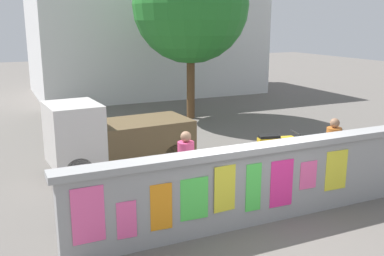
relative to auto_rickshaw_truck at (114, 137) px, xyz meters
The scene contains 9 objects.
ground 4.33m from the auto_rickshaw_truck, 68.17° to the left, with size 60.00×60.00×0.00m, color #605B56.
poster_wall 4.36m from the auto_rickshaw_truck, 68.94° to the right, with size 7.33×0.42×1.54m.
auto_rickshaw_truck is the anchor object (origin of this frame).
motorcycle 4.26m from the auto_rickshaw_truck, 17.39° to the right, with size 1.88×0.66×0.87m.
bicycle_near 3.13m from the auto_rickshaw_truck, 108.29° to the right, with size 1.71×0.44×0.95m.
person_walking 2.95m from the auto_rickshaw_truck, 75.23° to the right, with size 0.42×0.42×1.62m.
person_bystander 5.35m from the auto_rickshaw_truck, 36.11° to the right, with size 0.37×0.37×1.62m.
tree_roadside 7.48m from the auto_rickshaw_truck, 48.31° to the left, with size 4.38×4.38×6.54m.
building_background 13.48m from the auto_rickshaw_truck, 67.63° to the left, with size 11.69×7.03×6.77m.
Camera 1 is at (-4.30, -6.65, 3.78)m, focal length 41.45 mm.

